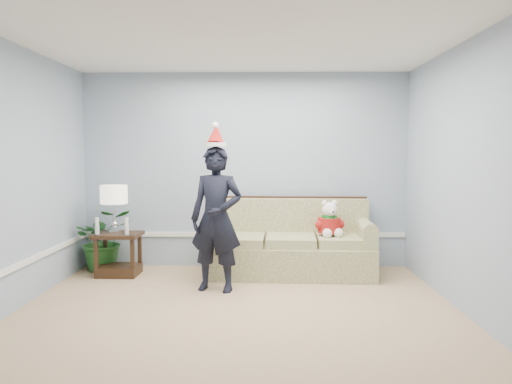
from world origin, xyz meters
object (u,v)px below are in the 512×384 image
at_px(side_table, 119,259).
at_px(table_lamp, 114,197).
at_px(man, 216,219).
at_px(sofa, 290,247).
at_px(teddy_bear, 329,223).
at_px(houseplant, 104,240).

distance_m(side_table, table_lamp, 0.81).
bearing_deg(man, sofa, 55.83).
bearing_deg(sofa, table_lamp, -175.63).
relative_size(side_table, man, 0.35).
bearing_deg(teddy_bear, table_lamp, 165.25).
height_order(houseplant, man, man).
distance_m(side_table, man, 1.64).
height_order(sofa, side_table, sofa).
height_order(table_lamp, houseplant, table_lamp).
xyz_separation_m(table_lamp, houseplant, (-0.23, 0.25, -0.61)).
height_order(sofa, man, man).
bearing_deg(man, side_table, 166.13).
bearing_deg(houseplant, side_table, -45.79).
distance_m(sofa, man, 1.30).
relative_size(table_lamp, man, 0.37).
bearing_deg(side_table, sofa, 3.05).
relative_size(side_table, table_lamp, 0.95).
bearing_deg(table_lamp, sofa, 2.06).
bearing_deg(houseplant, table_lamp, -48.15).
height_order(side_table, man, man).
bearing_deg(houseplant, sofa, -3.87).
bearing_deg(side_table, teddy_bear, 0.13).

